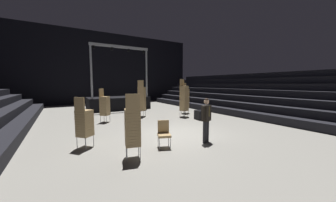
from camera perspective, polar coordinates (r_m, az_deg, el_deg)
name	(u,v)px	position (r m, az deg, el deg)	size (l,w,h in m)	color
ground_plane	(175,134)	(8.36, 2.17, -10.46)	(22.00, 30.00, 0.10)	gray
arena_end_wall	(103,68)	(22.24, -19.69, 9.73)	(22.00, 0.30, 8.00)	black
bleacher_bank_right	(263,93)	(14.94, 27.91, 2.29)	(5.25, 24.00, 3.15)	black
stage_riser	(118,102)	(16.56, -15.37, -0.24)	(5.08, 2.56, 5.33)	black
man_with_tie	(206,118)	(7.04, 12.00, -5.15)	(0.56, 0.36, 1.71)	black
chair_stack_front_left	(185,98)	(13.76, 5.45, 0.92)	(0.54, 0.54, 2.31)	#B2B5BA
chair_stack_front_right	(84,122)	(7.01, -24.90, -6.12)	(0.62, 0.62, 1.79)	#B2B5BA
chair_stack_mid_left	(142,98)	(12.48, -8.28, 0.81)	(0.62, 0.62, 2.48)	#B2B5BA
chair_stack_mid_right	(105,105)	(11.14, -19.36, -1.32)	(0.62, 0.62, 1.96)	#B2B5BA
chair_stack_mid_centre	(184,98)	(12.29, 5.07, 0.97)	(0.54, 0.54, 2.56)	#B2B5BA
chair_stack_rear_left	(133,126)	(5.52, -11.13, -7.88)	(0.53, 0.53, 1.96)	#B2B5BA
equipment_road_case	(203,115)	(11.69, 10.84, -4.27)	(0.90, 0.60, 0.57)	black
loose_chair_near_man	(164,132)	(6.49, -1.32, -9.83)	(0.57, 0.57, 0.95)	#B2B5BA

